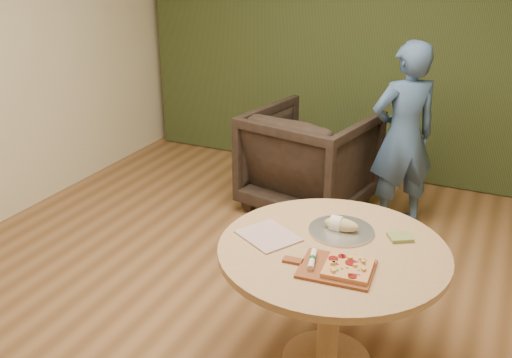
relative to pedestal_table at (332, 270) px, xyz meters
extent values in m
cube|color=brown|center=(-0.58, 0.03, -0.62)|extent=(5.00, 6.00, 0.02)
cube|color=beige|center=(-0.58, 3.04, 0.79)|extent=(5.00, 0.02, 2.80)
cube|color=#283317|center=(-0.58, 2.93, 0.79)|extent=(4.80, 0.14, 2.78)
cylinder|color=tan|center=(0.00, 0.00, -0.25)|extent=(0.12, 0.12, 0.68)
cylinder|color=tan|center=(0.00, 0.00, 0.12)|extent=(1.20, 1.20, 0.04)
cube|color=brown|center=(0.09, -0.21, 0.15)|extent=(0.37, 0.31, 0.01)
cube|color=brown|center=(-0.13, -0.23, 0.15)|extent=(0.10, 0.06, 0.01)
cube|color=#E19A58|center=(0.14, -0.21, 0.17)|extent=(0.24, 0.24, 0.02)
cylinder|color=maroon|center=(0.06, -0.17, 0.18)|extent=(0.05, 0.05, 0.00)
cylinder|color=maroon|center=(0.09, -0.13, 0.18)|extent=(0.04, 0.04, 0.00)
cylinder|color=maroon|center=(0.14, -0.17, 0.18)|extent=(0.05, 0.05, 0.00)
cylinder|color=maroon|center=(0.18, -0.29, 0.18)|extent=(0.04, 0.04, 0.00)
cube|color=#E3AF55|center=(0.19, -0.13, 0.18)|extent=(0.02, 0.02, 0.01)
cube|color=#E3AF55|center=(0.20, -0.15, 0.18)|extent=(0.03, 0.03, 0.01)
cube|color=#E3AF55|center=(0.09, -0.29, 0.18)|extent=(0.03, 0.03, 0.01)
cube|color=#E3AF55|center=(0.13, -0.14, 0.18)|extent=(0.03, 0.03, 0.01)
cube|color=#E3AF55|center=(0.08, -0.22, 0.18)|extent=(0.02, 0.02, 0.01)
cube|color=#E3AF55|center=(0.17, -0.20, 0.18)|extent=(0.02, 0.02, 0.01)
cube|color=#E3AF55|center=(0.07, -0.22, 0.18)|extent=(0.03, 0.03, 0.01)
cube|color=#E3AF55|center=(0.22, -0.22, 0.18)|extent=(0.03, 0.03, 0.01)
cube|color=#E3AF55|center=(0.17, -0.28, 0.18)|extent=(0.02, 0.02, 0.01)
cube|color=#2B7C2A|center=(0.07, -0.18, 0.18)|extent=(0.01, 0.01, 0.00)
cube|color=#2B7C2A|center=(0.07, -0.22, 0.18)|extent=(0.01, 0.01, 0.00)
cube|color=#2B7C2A|center=(0.11, -0.26, 0.18)|extent=(0.01, 0.01, 0.00)
cube|color=#2B7C2A|center=(0.12, -0.24, 0.18)|extent=(0.01, 0.01, 0.00)
cube|color=#2B7C2A|center=(0.21, -0.16, 0.18)|extent=(0.01, 0.01, 0.00)
cube|color=#2B7C2A|center=(0.20, -0.22, 0.18)|extent=(0.01, 0.01, 0.00)
cube|color=#2B7C2A|center=(0.17, -0.13, 0.18)|extent=(0.01, 0.01, 0.00)
cube|color=#2B7C2A|center=(0.08, -0.27, 0.18)|extent=(0.01, 0.01, 0.00)
cube|color=#2B7C2A|center=(0.11, -0.27, 0.18)|extent=(0.01, 0.01, 0.00)
cube|color=#2B7C2A|center=(0.14, -0.23, 0.18)|extent=(0.01, 0.01, 0.00)
cube|color=#904C7A|center=(0.09, -0.21, 0.18)|extent=(0.02, 0.03, 0.00)
cube|color=#904C7A|center=(0.09, -0.13, 0.18)|extent=(0.02, 0.03, 0.00)
cube|color=#904C7A|center=(0.20, -0.13, 0.18)|extent=(0.02, 0.03, 0.00)
cube|color=#904C7A|center=(0.16, -0.15, 0.18)|extent=(0.03, 0.01, 0.00)
cube|color=#904C7A|center=(0.20, -0.26, 0.18)|extent=(0.03, 0.01, 0.00)
cylinder|color=silver|center=(-0.04, -0.21, 0.17)|extent=(0.07, 0.17, 0.03)
cylinder|color=#194C26|center=(-0.04, -0.21, 0.17)|extent=(0.04, 0.03, 0.03)
cube|color=silver|center=(-0.06, -0.12, 0.17)|extent=(0.02, 0.04, 0.00)
cube|color=silver|center=(-0.35, -0.04, 0.15)|extent=(0.38, 0.37, 0.01)
cylinder|color=silver|center=(-0.01, 0.18, 0.14)|extent=(0.35, 0.35, 0.01)
cylinder|color=silver|center=(-0.01, 0.18, 0.15)|extent=(0.36, 0.36, 0.02)
ellipsoid|color=tan|center=(-0.01, 0.18, 0.18)|extent=(0.19, 0.08, 0.07)
cylinder|color=silver|center=(-0.04, 0.18, 0.18)|extent=(0.06, 0.09, 0.09)
cube|color=#5D6C30|center=(0.30, 0.24, 0.15)|extent=(0.15, 0.15, 0.02)
imported|color=black|center=(-0.81, 1.88, -0.11)|extent=(1.11, 1.07, 0.99)
imported|color=#37547D|center=(-0.03, 1.90, 0.16)|extent=(0.67, 0.64, 1.54)
camera|label=1|loc=(0.74, -2.51, 1.62)|focal=40.00mm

